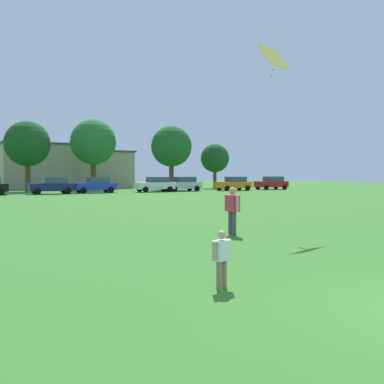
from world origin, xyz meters
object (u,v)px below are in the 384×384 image
(child_kite_flyer, at_px, (222,254))
(kite, at_px, (274,58))
(parked_car_navy_3, at_px, (52,186))
(parked_car_white_5, at_px, (155,184))
(tree_center_right, at_px, (93,142))
(parked_car_red_8, at_px, (272,183))
(adult_bystander, at_px, (232,207))
(parked_car_blue_4, at_px, (96,185))
(tree_right, at_px, (171,147))
(parked_car_silver_6, at_px, (183,184))
(parked_car_orange_7, at_px, (234,183))
(tree_center_left, at_px, (27,144))
(tree_far_right, at_px, (215,158))

(child_kite_flyer, relative_size, kite, 0.71)
(kite, bearing_deg, parked_car_navy_3, 93.20)
(kite, relative_size, parked_car_white_5, 0.34)
(parked_car_white_5, xyz_separation_m, tree_center_right, (-4.39, 9.52, 5.14))
(parked_car_red_8, height_order, tree_center_right, tree_center_right)
(adult_bystander, xyz_separation_m, parked_car_navy_3, (0.57, 34.05, -0.09))
(parked_car_blue_4, xyz_separation_m, tree_right, (11.63, 5.79, 4.69))
(parked_car_silver_6, relative_size, parked_car_orange_7, 1.00)
(child_kite_flyer, height_order, tree_right, tree_right)
(parked_car_silver_6, xyz_separation_m, tree_center_left, (-16.18, 7.46, 4.59))
(kite, bearing_deg, tree_center_left, 94.28)
(adult_bystander, height_order, parked_car_navy_3, parked_car_navy_3)
(adult_bystander, relative_size, parked_car_silver_6, 0.37)
(parked_car_blue_4, distance_m, tree_right, 13.81)
(kite, bearing_deg, parked_car_white_5, 74.10)
(tree_center_right, bearing_deg, tree_center_left, -168.99)
(child_kite_flyer, relative_size, tree_center_left, 0.13)
(child_kite_flyer, xyz_separation_m, kite, (6.46, 6.82, 5.72))
(parked_car_navy_3, height_order, parked_car_silver_6, same)
(parked_car_silver_6, distance_m, tree_center_left, 18.40)
(parked_car_silver_6, bearing_deg, kite, 68.63)
(adult_bystander, bearing_deg, parked_car_blue_4, 172.97)
(parked_car_navy_3, relative_size, parked_car_orange_7, 1.00)
(parked_car_silver_6, height_order, parked_car_red_8, same)
(tree_far_right, bearing_deg, tree_center_right, 174.03)
(parked_car_red_8, bearing_deg, tree_far_right, -61.57)
(child_kite_flyer, distance_m, parked_car_navy_3, 40.19)
(parked_car_navy_3, relative_size, parked_car_blue_4, 1.00)
(parked_car_orange_7, distance_m, tree_far_right, 9.25)
(parked_car_blue_4, bearing_deg, parked_car_navy_3, 6.40)
(kite, distance_m, parked_car_orange_7, 38.30)
(parked_car_red_8, bearing_deg, tree_right, -28.17)
(adult_bystander, xyz_separation_m, parked_car_red_8, (28.30, 34.22, -0.09))
(tree_center_right, height_order, tree_far_right, tree_center_right)
(tree_right, bearing_deg, parked_car_silver_6, -102.28)
(parked_car_navy_3, bearing_deg, parked_car_orange_7, 178.35)
(tree_center_left, relative_size, tree_center_right, 0.91)
(parked_car_orange_7, xyz_separation_m, tree_center_right, (-14.50, 10.08, 5.14))
(tree_center_left, height_order, tree_center_right, tree_center_right)
(parked_car_silver_6, height_order, tree_center_right, tree_center_right)
(parked_car_navy_3, distance_m, tree_center_left, 9.20)
(kite, bearing_deg, parked_car_orange_7, 58.99)
(parked_car_navy_3, relative_size, parked_car_silver_6, 1.00)
(tree_center_left, bearing_deg, kite, -85.72)
(kite, relative_size, tree_far_right, 0.23)
(tree_far_right, bearing_deg, parked_car_orange_7, -105.16)
(parked_car_silver_6, relative_size, tree_center_right, 0.48)
(adult_bystander, relative_size, parked_car_red_8, 0.37)
(child_kite_flyer, xyz_separation_m, tree_far_right, (28.25, 47.64, 3.58))
(parked_car_white_5, bearing_deg, parked_car_silver_6, -172.57)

